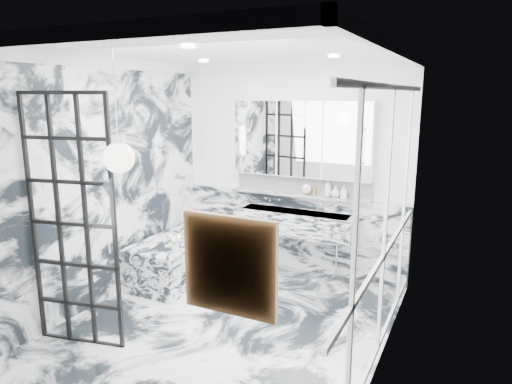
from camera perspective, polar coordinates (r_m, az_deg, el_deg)
The scene contains 25 objects.
floor at distance 5.09m, azimuth -3.53°, elevation -15.93°, with size 3.60×3.60×0.00m, color silver.
ceiling at distance 4.51m, azimuth -4.01°, elevation 17.27°, with size 3.60×3.60×0.00m, color white.
wall_back at distance 6.20m, azimuth 4.51°, elevation 2.88°, with size 3.60×3.60×0.00m, color white.
wall_front at distance 3.22m, azimuth -19.90°, elevation -6.58°, with size 3.60×3.60×0.00m, color white.
wall_left at distance 5.56m, azimuth -18.24°, elevation 1.22°, with size 3.60×3.60×0.00m, color white.
wall_right at distance 4.07m, azimuth 16.22°, elevation -2.48°, with size 3.60×3.60×0.00m, color white.
marble_clad_back at distance 6.38m, azimuth 4.29°, elevation -4.94°, with size 3.18×0.05×1.05m, color silver.
marble_clad_left at distance 5.56m, azimuth -18.09°, elevation 0.60°, with size 0.02×3.56×2.68m, color silver.
panel_molding at distance 4.10m, azimuth 15.86°, elevation -3.81°, with size 0.03×3.40×2.30m, color white.
soap_bottle_a at distance 5.98m, azimuth 8.98°, elevation 0.50°, with size 0.09×0.09×0.23m, color #8C5919.
soap_bottle_b at distance 5.93m, azimuth 10.91°, elevation 0.04°, with size 0.08×0.08×0.17m, color #4C4C51.
soap_bottle_c at distance 5.96m, azimuth 9.90°, elevation 0.04°, with size 0.12×0.12×0.15m, color silver.
face_pot at distance 6.08m, azimuth 6.34°, elevation 0.39°, with size 0.13×0.13×0.13m, color white.
amber_bottle at distance 6.05m, azimuth 7.29°, elevation 0.07°, with size 0.04×0.04×0.10m, color #8C5919.
flower_vase at distance 5.48m, azimuth -10.02°, elevation -7.06°, with size 0.09×0.09×0.12m, color silver.
crittall_door at distance 4.61m, azimuth -21.96°, elevation -3.73°, with size 0.88×0.04×2.41m, color black, non-canonical shape.
artwork at distance 2.64m, azimuth -3.31°, elevation -9.14°, with size 0.49×0.05×0.49m, color #B96913.
pendant_light at distance 3.46m, azimuth -16.76°, elevation 4.10°, with size 0.23×0.23×0.23m, color white.
trough_sink at distance 6.07m, azimuth 4.87°, elevation -3.81°, with size 1.60×0.45×0.30m, color silver.
ledge at distance 6.14m, azimuth 5.48°, elevation -0.38°, with size 1.90×0.14×0.04m, color silver.
subway_tile at distance 6.17m, azimuth 5.71°, elevation 0.96°, with size 1.90×0.03×0.23m, color white.
mirror_cabinet at distance 6.03m, azimuth 5.64°, elevation 6.61°, with size 1.90×0.16×1.00m, color white.
sconce_left at distance 6.28m, azimuth -1.75°, elevation 6.52°, with size 0.07×0.07×0.40m, color white.
sconce_right at distance 5.71m, azimuth 13.07°, elevation 5.65°, with size 0.07×0.07×0.40m, color white.
bathtub at distance 6.25m, azimuth -8.97°, elevation -7.82°, with size 0.75×1.65×0.55m, color silver.
Camera 1 is at (2.24, -3.90, 2.39)m, focal length 32.00 mm.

